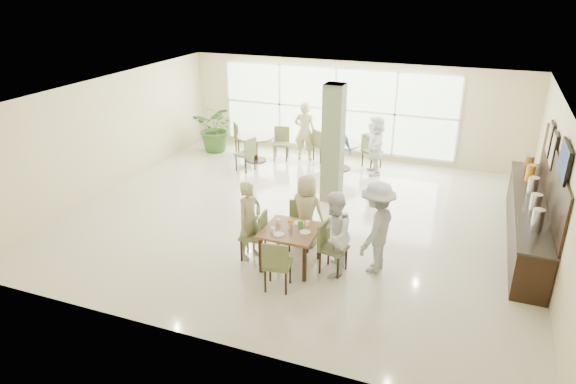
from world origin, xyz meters
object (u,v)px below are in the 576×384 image
(teen_standing, at_px, (377,227))
(adult_standing, at_px, (305,131))
(teen_left, at_px, (250,220))
(adult_a, at_px, (336,148))
(buffet_counter, at_px, (529,218))
(potted_plant, at_px, (217,128))
(teen_right, at_px, (334,234))
(teen_far, at_px, (306,211))
(round_table_right, at_px, (340,149))
(main_table, at_px, (291,234))
(round_table_left, at_px, (256,142))
(adult_b, at_px, (375,145))

(teen_standing, xyz_separation_m, adult_standing, (-3.23, 5.33, -0.00))
(teen_left, distance_m, adult_a, 4.57)
(adult_a, bearing_deg, teen_left, -71.07)
(buffet_counter, xyz_separation_m, teen_left, (-4.96, -2.51, 0.21))
(potted_plant, bearing_deg, teen_right, -46.09)
(buffet_counter, distance_m, teen_standing, 3.41)
(teen_far, relative_size, teen_right, 0.94)
(round_table_right, relative_size, adult_a, 0.64)
(main_table, bearing_deg, teen_right, 1.12)
(teen_standing, bearing_deg, adult_a, -144.84)
(round_table_left, height_order, teen_standing, teen_standing)
(round_table_left, height_order, adult_a, adult_a)
(adult_b, bearing_deg, potted_plant, -111.10)
(main_table, bearing_deg, round_table_left, 120.51)
(main_table, bearing_deg, adult_standing, 106.95)
(adult_a, bearing_deg, teen_far, -59.20)
(main_table, xyz_separation_m, adult_b, (0.40, 5.38, 0.14))
(round_table_left, bearing_deg, adult_standing, 24.80)
(potted_plant, xyz_separation_m, teen_left, (3.68, -5.52, 0.04))
(round_table_right, xyz_separation_m, potted_plant, (-3.96, 0.18, 0.16))
(main_table, height_order, teen_standing, teen_standing)
(round_table_left, relative_size, adult_b, 0.69)
(adult_a, bearing_deg, round_table_right, 119.15)
(potted_plant, bearing_deg, adult_b, -2.08)
(teen_standing, bearing_deg, adult_standing, -138.88)
(main_table, relative_size, round_table_right, 0.90)
(teen_right, relative_size, teen_standing, 0.92)
(potted_plant, distance_m, adult_standing, 2.79)
(round_table_left, xyz_separation_m, buffet_counter, (7.16, -2.61, -0.02))
(potted_plant, distance_m, teen_left, 6.63)
(potted_plant, xyz_separation_m, teen_far, (4.52, -4.68, 0.01))
(round_table_left, height_order, teen_right, teen_right)
(main_table, height_order, adult_a, adult_a)
(potted_plant, relative_size, adult_b, 0.91)
(main_table, distance_m, adult_b, 5.39)
(potted_plant, bearing_deg, teen_left, -56.26)
(round_table_right, bearing_deg, adult_a, -84.20)
(adult_b, xyz_separation_m, adult_standing, (-2.15, 0.38, 0.06))
(teen_left, distance_m, teen_far, 1.18)
(potted_plant, distance_m, teen_right, 7.69)
(main_table, bearing_deg, adult_b, 85.77)
(adult_b, bearing_deg, round_table_right, -109.00)
(teen_right, xyz_separation_m, adult_standing, (-2.56, 5.74, 0.07))
(teen_right, bearing_deg, teen_far, -145.85)
(teen_far, relative_size, teen_standing, 0.86)
(teen_left, relative_size, teen_right, 0.97)
(round_table_left, distance_m, teen_standing, 6.56)
(main_table, relative_size, buffet_counter, 0.21)
(adult_b, bearing_deg, adult_standing, -118.96)
(adult_standing, bearing_deg, main_table, 100.62)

